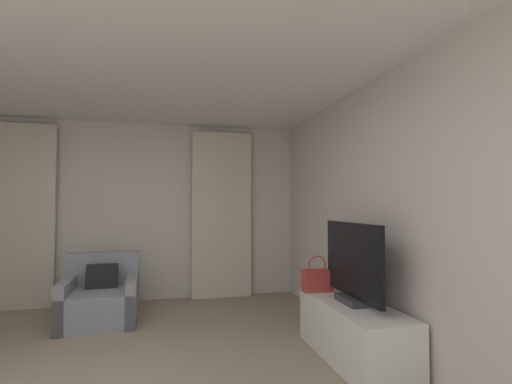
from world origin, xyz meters
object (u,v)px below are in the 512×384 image
Objects in this scene: armchair at (101,300)px; tv_console at (353,332)px; handbag_primary at (317,280)px; tv_flatscreen at (353,265)px.

tv_console is (2.40, -1.68, -0.01)m from armchair.
tv_console is 3.67× the size of handbag_primary.
tv_console is 1.39× the size of tv_flatscreen.
handbag_primary is (-0.13, 0.50, -0.22)m from tv_flatscreen.
tv_flatscreen is 2.65× the size of handbag_primary.
handbag_primary is at bearing -27.52° from armchair.
armchair reaches higher than tv_console.
handbag_primary reaches higher than tv_console.
handbag_primary is (2.27, -1.18, 0.37)m from armchair.
armchair is 2.42× the size of handbag_primary.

